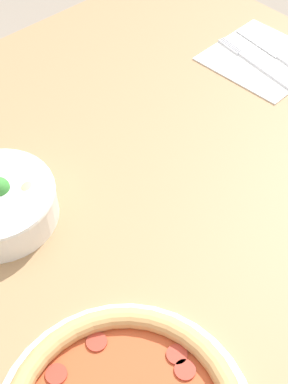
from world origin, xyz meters
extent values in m
cube|color=#99724C|center=(0.00, 0.00, 0.74)|extent=(1.34, 0.96, 0.03)
cylinder|color=olive|center=(0.60, 0.41, 0.36)|extent=(0.06, 0.06, 0.73)
cylinder|color=#A83323|center=(-0.06, -0.26, 0.78)|extent=(0.03, 0.03, 0.00)
cylinder|color=#A83323|center=(-0.07, -0.28, 0.78)|extent=(0.03, 0.03, 0.00)
cylinder|color=#A83323|center=(-0.18, -0.18, 0.78)|extent=(0.03, 0.03, 0.00)
cylinder|color=#A83323|center=(-0.12, -0.18, 0.78)|extent=(0.03, 0.03, 0.00)
ellipsoid|color=#998466|center=(-0.05, 0.08, 0.80)|extent=(0.04, 0.04, 0.02)
ellipsoid|color=tan|center=(-0.05, 0.06, 0.81)|extent=(0.04, 0.04, 0.02)
ellipsoid|color=tan|center=(-0.08, 0.06, 0.80)|extent=(0.03, 0.04, 0.02)
cube|color=white|center=(0.51, 0.07, 0.76)|extent=(0.21, 0.21, 0.00)
cube|color=silver|center=(0.48, 0.04, 0.76)|extent=(0.02, 0.14, 0.00)
cube|color=silver|center=(0.49, 0.13, 0.76)|extent=(0.01, 0.06, 0.00)
cube|color=silver|center=(0.49, 0.13, 0.76)|extent=(0.01, 0.06, 0.00)
cube|color=silver|center=(0.48, 0.13, 0.76)|extent=(0.01, 0.06, 0.00)
cube|color=silver|center=(0.48, 0.14, 0.76)|extent=(0.01, 0.06, 0.00)
cube|color=silver|center=(0.54, 0.10, 0.76)|extent=(0.03, 0.12, 0.00)
camera|label=1|loc=(-0.27, -0.43, 1.39)|focal=50.00mm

